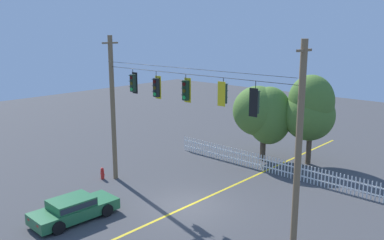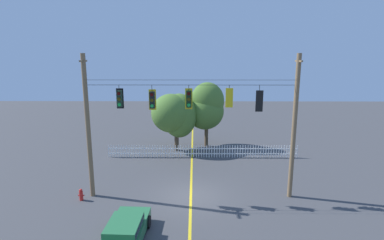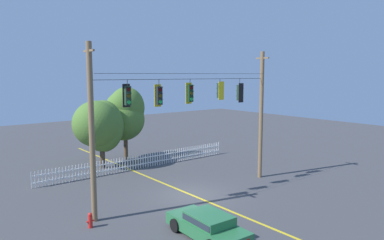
{
  "view_description": "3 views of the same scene",
  "coord_description": "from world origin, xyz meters",
  "px_view_note": "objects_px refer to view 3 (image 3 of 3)",
  "views": [
    {
      "loc": [
        14.03,
        -15.0,
        9.25
      ],
      "look_at": [
        0.5,
        -0.21,
        4.81
      ],
      "focal_mm": 38.78,
      "sensor_mm": 36.0,
      "label": 1
    },
    {
      "loc": [
        0.23,
        -17.98,
        8.79
      ],
      "look_at": [
        0.08,
        -0.21,
        4.97
      ],
      "focal_mm": 28.67,
      "sensor_mm": 36.0,
      "label": 2
    },
    {
      "loc": [
        -13.26,
        -16.6,
        7.3
      ],
      "look_at": [
        -0.2,
        -0.29,
        4.66
      ],
      "focal_mm": 33.81,
      "sensor_mm": 36.0,
      "label": 3
    }
  ],
  "objects_px": {
    "traffic_signal_northbound_secondary": "(240,93)",
    "autumn_maple_mid": "(124,115)",
    "traffic_signal_eastbound_side": "(159,96)",
    "traffic_signal_southbound_primary": "(190,93)",
    "parked_car": "(208,225)",
    "traffic_signal_northbound_primary": "(127,96)",
    "autumn_maple_near_fence": "(100,125)",
    "fire_hydrant": "(90,220)",
    "traffic_signal_westbound_side": "(220,91)"
  },
  "relations": [
    {
      "from": "traffic_signal_northbound_primary",
      "to": "traffic_signal_southbound_primary",
      "type": "xyz_separation_m",
      "value": [
        4.11,
        0.0,
        -0.01
      ]
    },
    {
      "from": "autumn_maple_mid",
      "to": "traffic_signal_eastbound_side",
      "type": "bearing_deg",
      "value": -108.15
    },
    {
      "from": "parked_car",
      "to": "traffic_signal_westbound_side",
      "type": "bearing_deg",
      "value": 42.97
    },
    {
      "from": "traffic_signal_eastbound_side",
      "to": "autumn_maple_mid",
      "type": "relative_size",
      "value": 0.24
    },
    {
      "from": "autumn_maple_mid",
      "to": "parked_car",
      "type": "distance_m",
      "value": 16.67
    },
    {
      "from": "traffic_signal_southbound_primary",
      "to": "traffic_signal_northbound_secondary",
      "type": "bearing_deg",
      "value": -0.28
    },
    {
      "from": "traffic_signal_southbound_primary",
      "to": "fire_hydrant",
      "type": "distance_m",
      "value": 8.85
    },
    {
      "from": "traffic_signal_northbound_secondary",
      "to": "autumn_maple_mid",
      "type": "distance_m",
      "value": 11.38
    },
    {
      "from": "traffic_signal_northbound_primary",
      "to": "fire_hydrant",
      "type": "xyz_separation_m",
      "value": [
        -2.5,
        -0.65,
        -5.85
      ]
    },
    {
      "from": "autumn_maple_near_fence",
      "to": "fire_hydrant",
      "type": "xyz_separation_m",
      "value": [
        -5.17,
        -10.12,
        -3.04
      ]
    },
    {
      "from": "traffic_signal_northbound_primary",
      "to": "traffic_signal_eastbound_side",
      "type": "height_order",
      "value": "same"
    },
    {
      "from": "traffic_signal_westbound_side",
      "to": "autumn_maple_mid",
      "type": "relative_size",
      "value": 0.21
    },
    {
      "from": "traffic_signal_northbound_primary",
      "to": "autumn_maple_near_fence",
      "type": "bearing_deg",
      "value": 74.25
    },
    {
      "from": "traffic_signal_southbound_primary",
      "to": "traffic_signal_westbound_side",
      "type": "distance_m",
      "value": 2.38
    },
    {
      "from": "autumn_maple_mid",
      "to": "autumn_maple_near_fence",
      "type": "bearing_deg",
      "value": -154.82
    },
    {
      "from": "parked_car",
      "to": "traffic_signal_eastbound_side",
      "type": "bearing_deg",
      "value": 81.28
    },
    {
      "from": "autumn_maple_near_fence",
      "to": "parked_car",
      "type": "height_order",
      "value": "autumn_maple_near_fence"
    },
    {
      "from": "autumn_maple_mid",
      "to": "traffic_signal_southbound_primary",
      "type": "bearing_deg",
      "value": -97.2
    },
    {
      "from": "traffic_signal_westbound_side",
      "to": "traffic_signal_northbound_secondary",
      "type": "distance_m",
      "value": 1.78
    },
    {
      "from": "autumn_maple_mid",
      "to": "parked_car",
      "type": "height_order",
      "value": "autumn_maple_mid"
    },
    {
      "from": "traffic_signal_southbound_primary",
      "to": "autumn_maple_mid",
      "type": "height_order",
      "value": "traffic_signal_southbound_primary"
    },
    {
      "from": "traffic_signal_northbound_primary",
      "to": "autumn_maple_mid",
      "type": "xyz_separation_m",
      "value": [
        5.48,
        10.79,
        -2.3
      ]
    },
    {
      "from": "traffic_signal_westbound_side",
      "to": "fire_hydrant",
      "type": "xyz_separation_m",
      "value": [
        -9.0,
        -0.63,
        -5.93
      ]
    },
    {
      "from": "traffic_signal_northbound_secondary",
      "to": "autumn_maple_mid",
      "type": "bearing_deg",
      "value": 104.48
    },
    {
      "from": "traffic_signal_northbound_secondary",
      "to": "fire_hydrant",
      "type": "relative_size",
      "value": 2.09
    },
    {
      "from": "traffic_signal_northbound_primary",
      "to": "traffic_signal_westbound_side",
      "type": "bearing_deg",
      "value": -0.17
    },
    {
      "from": "traffic_signal_northbound_primary",
      "to": "traffic_signal_southbound_primary",
      "type": "bearing_deg",
      "value": 0.0
    },
    {
      "from": "traffic_signal_southbound_primary",
      "to": "autumn_maple_mid",
      "type": "distance_m",
      "value": 11.11
    },
    {
      "from": "parked_car",
      "to": "fire_hydrant",
      "type": "xyz_separation_m",
      "value": [
        -3.68,
        4.32,
        -0.24
      ]
    },
    {
      "from": "traffic_signal_northbound_primary",
      "to": "traffic_signal_northbound_secondary",
      "type": "xyz_separation_m",
      "value": [
        8.27,
        -0.02,
        -0.11
      ]
    },
    {
      "from": "traffic_signal_northbound_secondary",
      "to": "autumn_maple_near_fence",
      "type": "relative_size",
      "value": 0.29
    },
    {
      "from": "parked_car",
      "to": "fire_hydrant",
      "type": "distance_m",
      "value": 5.68
    },
    {
      "from": "traffic_signal_northbound_primary",
      "to": "autumn_maple_near_fence",
      "type": "distance_m",
      "value": 10.23
    },
    {
      "from": "traffic_signal_northbound_primary",
      "to": "autumn_maple_mid",
      "type": "height_order",
      "value": "traffic_signal_northbound_primary"
    },
    {
      "from": "autumn_maple_mid",
      "to": "traffic_signal_northbound_primary",
      "type": "bearing_deg",
      "value": -116.91
    },
    {
      "from": "autumn_maple_near_fence",
      "to": "fire_hydrant",
      "type": "height_order",
      "value": "autumn_maple_near_fence"
    },
    {
      "from": "traffic_signal_northbound_secondary",
      "to": "autumn_maple_near_fence",
      "type": "height_order",
      "value": "traffic_signal_northbound_secondary"
    },
    {
      "from": "traffic_signal_northbound_primary",
      "to": "parked_car",
      "type": "relative_size",
      "value": 0.33
    },
    {
      "from": "traffic_signal_westbound_side",
      "to": "traffic_signal_northbound_primary",
      "type": "bearing_deg",
      "value": 179.83
    },
    {
      "from": "fire_hydrant",
      "to": "traffic_signal_northbound_primary",
      "type": "bearing_deg",
      "value": 14.55
    },
    {
      "from": "traffic_signal_westbound_side",
      "to": "parked_car",
      "type": "xyz_separation_m",
      "value": [
        -5.32,
        -4.95,
        -5.69
      ]
    },
    {
      "from": "traffic_signal_southbound_primary",
      "to": "autumn_maple_mid",
      "type": "relative_size",
      "value": 0.23
    },
    {
      "from": "traffic_signal_eastbound_side",
      "to": "traffic_signal_northbound_secondary",
      "type": "xyz_separation_m",
      "value": [
        6.33,
        -0.02,
        -0.04
      ]
    },
    {
      "from": "traffic_signal_southbound_primary",
      "to": "parked_car",
      "type": "relative_size",
      "value": 0.34
    },
    {
      "from": "traffic_signal_eastbound_side",
      "to": "autumn_maple_near_fence",
      "type": "relative_size",
      "value": 0.28
    },
    {
      "from": "traffic_signal_northbound_secondary",
      "to": "autumn_maple_mid",
      "type": "xyz_separation_m",
      "value": [
        -2.79,
        10.81,
        -2.19
      ]
    },
    {
      "from": "traffic_signal_northbound_secondary",
      "to": "fire_hydrant",
      "type": "bearing_deg",
      "value": -176.66
    },
    {
      "from": "autumn_maple_mid",
      "to": "fire_hydrant",
      "type": "relative_size",
      "value": 8.36
    },
    {
      "from": "traffic_signal_southbound_primary",
      "to": "autumn_maple_mid",
      "type": "xyz_separation_m",
      "value": [
        1.36,
        10.79,
        -2.29
      ]
    },
    {
      "from": "traffic_signal_westbound_side",
      "to": "fire_hydrant",
      "type": "relative_size",
      "value": 1.75
    }
  ]
}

